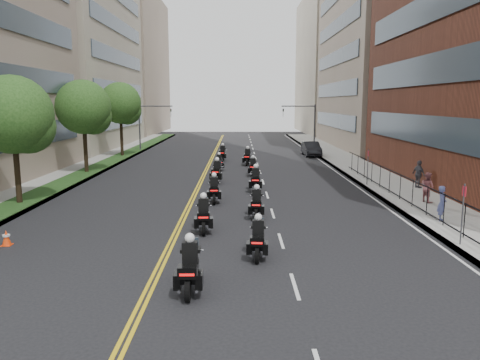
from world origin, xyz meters
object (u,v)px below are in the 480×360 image
Objects in this scene: motorcycle_9 at (248,158)px; parked_sedan at (311,149)px; pedestrian_b at (427,187)px; motorcycle_1 at (258,240)px; motorcycle_8 at (219,163)px; motorcycle_4 at (214,191)px; pedestrian_c at (419,174)px; motorcycle_7 at (253,168)px; pedestrian_a at (442,203)px; motorcycle_5 at (256,181)px; traffic_cone at (6,238)px; motorcycle_0 at (190,269)px; motorcycle_3 at (257,205)px; motorcycle_2 at (204,216)px; motorcycle_10 at (223,154)px; motorcycle_6 at (217,173)px.

parked_sedan is (7.18, 7.71, 0.07)m from motorcycle_9.
pedestrian_b is (10.06, -17.24, 0.31)m from motorcycle_9.
motorcycle_8 is (-2.43, 23.27, -0.05)m from motorcycle_1.
motorcycle_4 is (-2.19, 9.99, 0.03)m from motorcycle_1.
pedestrian_c is at bearing -40.90° from motorcycle_8.
motorcycle_7 is 17.49m from pedestrian_a.
motorcycle_7 is at bearing -81.61° from motorcycle_9.
pedestrian_c is at bearing -39.73° from pedestrian_b.
motorcycle_5 is 10.59m from pedestrian_b.
parked_sedan is 2.54× the size of pedestrian_c.
motorcycle_9 is at bearing 67.33° from traffic_cone.
motorcycle_8 is at bearing 135.50° from motorcycle_7.
pedestrian_b is (12.42, 12.55, 0.29)m from motorcycle_0.
motorcycle_4 reaches higher than motorcycle_3.
motorcycle_8 is (-0.09, 19.62, -0.09)m from motorcycle_2.
pedestrian_c reaches higher than pedestrian_a.
motorcycle_7 is (2.68, 23.38, -0.08)m from motorcycle_0.
motorcycle_9 is at bearing 80.00° from motorcycle_2.
motorcycle_3 is at bearing -87.60° from motorcycle_7.
motorcycle_8 is at bearing 100.61° from motorcycle_1.
motorcycle_0 reaches higher than motorcycle_4.
motorcycle_8 is 14.65m from parked_sedan.
pedestrian_c is (2.24, 8.86, 0.07)m from pedestrian_a.
pedestrian_b is (12.34, -0.69, 0.33)m from motorcycle_4.
motorcycle_9 reaches higher than motorcycle_2.
traffic_cone is at bearing -107.12° from motorcycle_9.
motorcycle_1 is 1.32× the size of pedestrian_a.
pedestrian_c is at bearing -42.86° from motorcycle_9.
motorcycle_10 is 29.51m from traffic_cone.
motorcycle_0 is 3.96m from motorcycle_1.
motorcycle_2 is 23.01m from motorcycle_9.
motorcycle_5 is 12.14m from pedestrian_a.
motorcycle_0 reaches higher than motorcycle_10.
motorcycle_3 is 7.14m from motorcycle_5.
parked_sedan is 37.18m from traffic_cone.
pedestrian_b reaches higher than motorcycle_5.
motorcycle_8 is (-2.85, 3.14, -0.04)m from motorcycle_7.
motorcycle_4 is at bearing 46.08° from traffic_cone.
parked_sedan is at bearing -18.06° from pedestrian_b.
motorcycle_0 is 1.43× the size of pedestrian_b.
parked_sedan is at bearing 74.57° from motorcycle_0.
motorcycle_2 is 17.09m from pedestrian_c.
motorcycle_8 is 6.65m from motorcycle_10.
motorcycle_3 is at bearing 82.36° from pedestrian_b.
motorcycle_0 is at bearing -105.38° from parked_sedan.
pedestrian_c is (10.96, -6.30, 0.43)m from motorcycle_7.
motorcycle_7 is (0.42, 20.12, -0.01)m from motorcycle_1.
motorcycle_6 is (-0.15, 6.83, 0.05)m from motorcycle_4.
motorcycle_3 is (2.45, 9.50, -0.05)m from motorcycle_0.
motorcycle_3 is 1.33× the size of pedestrian_b.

